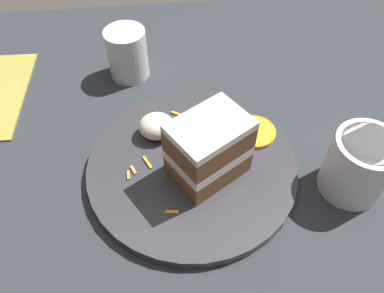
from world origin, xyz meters
TOP-DOWN VIEW (x-y plane):
  - ground_plane at (0.00, 0.00)m, footprint 6.00×6.00m
  - dining_table at (0.00, 0.00)m, footprint 1.11×0.97m
  - plate at (0.03, 0.00)m, footprint 0.31×0.31m
  - cake_slice at (0.05, -0.02)m, footprint 0.12×0.12m
  - cream_dollop at (-0.02, 0.06)m, footprint 0.05×0.05m
  - orange_garnish at (0.13, 0.05)m, footprint 0.07×0.07m
  - carrot_shreds_scatter at (0.00, 0.03)m, footprint 0.18×0.19m
  - drinking_glass at (-0.07, 0.24)m, footprint 0.07×0.07m
  - coffee_mug at (0.25, -0.05)m, footprint 0.09×0.09m

SIDE VIEW (x-z plane):
  - ground_plane at x=0.00m, z-range 0.00..0.00m
  - dining_table at x=0.00m, z-range 0.00..0.02m
  - plate at x=0.03m, z-range 0.02..0.04m
  - carrot_shreds_scatter at x=0.00m, z-range 0.04..0.04m
  - orange_garnish at x=0.13m, z-range 0.04..0.04m
  - cream_dollop at x=-0.02m, z-range 0.04..0.08m
  - drinking_glass at x=-0.07m, z-range 0.01..0.11m
  - coffee_mug at x=0.25m, z-range 0.02..0.12m
  - cake_slice at x=0.05m, z-range 0.04..0.14m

